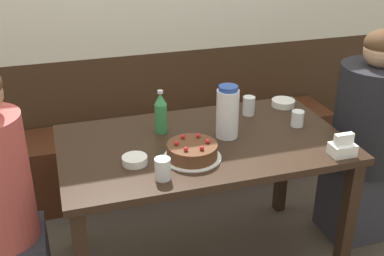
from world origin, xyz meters
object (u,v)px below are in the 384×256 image
(napkin_holder, at_px, (343,147))
(person_pale_blue_shirt, at_px, (366,141))
(glass_water_tall, at_px, (297,119))
(glass_shot_small, at_px, (249,106))
(bowl_rice_small, at_px, (135,160))
(glass_tumbler_short, at_px, (163,169))
(water_pitcher, at_px, (227,112))
(bench_seat, at_px, (163,155))
(soju_bottle, at_px, (161,113))
(bowl_soup_white, at_px, (283,103))
(birthday_cake, at_px, (192,151))

(napkin_holder, bearing_deg, person_pale_blue_shirt, 39.91)
(glass_water_tall, relative_size, glass_shot_small, 0.80)
(bowl_rice_small, xyz_separation_m, glass_tumbler_short, (0.09, -0.16, 0.03))
(water_pitcher, relative_size, glass_tumbler_short, 2.76)
(bench_seat, height_order, glass_shot_small, glass_shot_small)
(soju_bottle, xyz_separation_m, glass_water_tall, (0.67, -0.13, -0.06))
(napkin_holder, xyz_separation_m, bowl_soup_white, (0.01, 0.59, -0.02))
(bowl_soup_white, relative_size, glass_water_tall, 1.61)
(water_pitcher, distance_m, person_pale_blue_shirt, 0.85)
(bowl_rice_small, bearing_deg, glass_shot_small, 26.60)
(birthday_cake, bearing_deg, bowl_soup_white, 32.34)
(napkin_holder, xyz_separation_m, bowl_rice_small, (-0.90, 0.20, -0.02))
(bench_seat, distance_m, bowl_soup_white, 0.95)
(bowl_soup_white, distance_m, glass_water_tall, 0.26)
(glass_tumbler_short, bearing_deg, bench_seat, 76.54)
(soju_bottle, xyz_separation_m, bowl_soup_white, (0.72, 0.12, -0.09))
(soju_bottle, relative_size, bowl_soup_white, 1.71)
(bench_seat, relative_size, bowl_soup_white, 18.35)
(birthday_cake, distance_m, glass_water_tall, 0.62)
(napkin_holder, relative_size, bowl_rice_small, 1.00)
(birthday_cake, xyz_separation_m, water_pitcher, (0.22, 0.16, 0.09))
(soju_bottle, xyz_separation_m, napkin_holder, (0.71, -0.47, -0.07))
(bowl_rice_small, height_order, glass_tumbler_short, glass_tumbler_short)
(water_pitcher, height_order, bowl_rice_small, water_pitcher)
(bowl_soup_white, height_order, bowl_rice_small, same)
(soju_bottle, height_order, person_pale_blue_shirt, person_pale_blue_shirt)
(soju_bottle, height_order, napkin_holder, soju_bottle)
(bench_seat, height_order, person_pale_blue_shirt, person_pale_blue_shirt)
(glass_water_tall, xyz_separation_m, person_pale_blue_shirt, (0.43, -0.01, -0.19))
(bench_seat, bearing_deg, napkin_holder, -64.39)
(bench_seat, distance_m, glass_shot_small, 0.89)
(person_pale_blue_shirt, bearing_deg, bowl_rice_small, 5.59)
(glass_water_tall, distance_m, glass_shot_small, 0.27)
(person_pale_blue_shirt, bearing_deg, bowl_soup_white, -35.04)
(bench_seat, relative_size, glass_shot_small, 23.57)
(glass_tumbler_short, relative_size, person_pale_blue_shirt, 0.08)
(bowl_rice_small, distance_m, person_pale_blue_shirt, 1.30)
(glass_tumbler_short, bearing_deg, napkin_holder, -2.82)
(soju_bottle, xyz_separation_m, glass_tumbler_short, (-0.10, -0.43, -0.06))
(water_pitcher, bearing_deg, bowl_soup_white, 30.83)
(glass_water_tall, bearing_deg, napkin_holder, -82.53)
(glass_tumbler_short, xyz_separation_m, person_pale_blue_shirt, (1.20, 0.28, -0.19))
(soju_bottle, relative_size, glass_shot_small, 2.19)
(soju_bottle, distance_m, glass_tumbler_short, 0.44)
(water_pitcher, relative_size, napkin_holder, 2.34)
(bowl_soup_white, bearing_deg, water_pitcher, -149.17)
(napkin_holder, distance_m, bowl_soup_white, 0.59)
(bowl_soup_white, distance_m, glass_tumbler_short, 0.99)
(glass_tumbler_short, distance_m, glass_shot_small, 0.77)
(water_pitcher, xyz_separation_m, bowl_rice_small, (-0.47, -0.13, -0.11))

